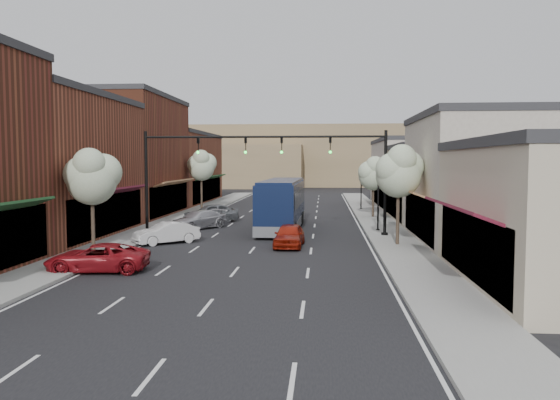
% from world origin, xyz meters
% --- Properties ---
extents(ground, '(160.00, 160.00, 0.00)m').
position_xyz_m(ground, '(0.00, 0.00, 0.00)').
color(ground, black).
rests_on(ground, ground).
extents(sidewalk_left, '(2.80, 73.00, 0.15)m').
position_xyz_m(sidewalk_left, '(-8.40, 18.50, 0.07)').
color(sidewalk_left, gray).
rests_on(sidewalk_left, ground).
extents(sidewalk_right, '(2.80, 73.00, 0.15)m').
position_xyz_m(sidewalk_right, '(8.40, 18.50, 0.07)').
color(sidewalk_right, gray).
rests_on(sidewalk_right, ground).
extents(curb_left, '(0.25, 73.00, 0.17)m').
position_xyz_m(curb_left, '(-7.00, 18.50, 0.07)').
color(curb_left, gray).
rests_on(curb_left, ground).
extents(curb_right, '(0.25, 73.00, 0.17)m').
position_xyz_m(curb_right, '(7.00, 18.50, 0.07)').
color(curb_right, gray).
rests_on(curb_right, ground).
extents(bldg_left_midnear, '(10.14, 14.10, 9.40)m').
position_xyz_m(bldg_left_midnear, '(-14.23, 6.00, 4.66)').
color(bldg_left_midnear, brown).
rests_on(bldg_left_midnear, ground).
extents(bldg_left_midfar, '(10.14, 14.10, 10.90)m').
position_xyz_m(bldg_left_midfar, '(-14.24, 20.00, 5.40)').
color(bldg_left_midfar, brown).
rests_on(bldg_left_midfar, ground).
extents(bldg_left_far, '(10.14, 18.10, 8.40)m').
position_xyz_m(bldg_left_far, '(-14.22, 36.00, 4.16)').
color(bldg_left_far, brown).
rests_on(bldg_left_far, ground).
extents(bldg_right_midnear, '(9.14, 12.10, 7.90)m').
position_xyz_m(bldg_right_midnear, '(13.72, 6.00, 3.91)').
color(bldg_right_midnear, beige).
rests_on(bldg_right_midnear, ground).
extents(bldg_right_midfar, '(9.14, 12.10, 6.40)m').
position_xyz_m(bldg_right_midfar, '(13.70, 18.00, 3.17)').
color(bldg_right_midfar, '#B4A68F').
rests_on(bldg_right_midfar, ground).
extents(bldg_right_far, '(9.14, 16.10, 7.40)m').
position_xyz_m(bldg_right_far, '(13.71, 32.00, 3.66)').
color(bldg_right_far, beige).
rests_on(bldg_right_far, ground).
extents(hill_far, '(120.00, 30.00, 12.00)m').
position_xyz_m(hill_far, '(0.00, 90.00, 6.00)').
color(hill_far, '#7A6647').
rests_on(hill_far, ground).
extents(hill_near, '(50.00, 20.00, 8.00)m').
position_xyz_m(hill_near, '(-25.00, 78.00, 4.00)').
color(hill_near, '#7A6647').
rests_on(hill_near, ground).
extents(signal_mast_right, '(8.22, 0.46, 7.00)m').
position_xyz_m(signal_mast_right, '(5.62, 8.00, 4.62)').
color(signal_mast_right, black).
rests_on(signal_mast_right, ground).
extents(signal_mast_left, '(8.22, 0.46, 7.00)m').
position_xyz_m(signal_mast_left, '(-5.62, 8.00, 4.62)').
color(signal_mast_left, black).
rests_on(signal_mast_left, ground).
extents(tree_right_near, '(2.85, 2.65, 5.95)m').
position_xyz_m(tree_right_near, '(8.35, 3.94, 4.45)').
color(tree_right_near, '#47382B').
rests_on(tree_right_near, ground).
extents(tree_right_far, '(2.85, 2.65, 5.43)m').
position_xyz_m(tree_right_far, '(8.35, 19.94, 3.99)').
color(tree_right_far, '#47382B').
rests_on(tree_right_far, ground).
extents(tree_left_near, '(2.85, 2.65, 5.69)m').
position_xyz_m(tree_left_near, '(-8.25, -0.06, 4.22)').
color(tree_left_near, '#47382B').
rests_on(tree_left_near, ground).
extents(tree_left_far, '(2.85, 2.65, 6.13)m').
position_xyz_m(tree_left_far, '(-8.25, 25.94, 4.60)').
color(tree_left_far, '#47382B').
rests_on(tree_left_far, ground).
extents(lamp_post_near, '(0.44, 0.44, 4.44)m').
position_xyz_m(lamp_post_near, '(7.80, 10.50, 3.01)').
color(lamp_post_near, black).
rests_on(lamp_post_near, ground).
extents(lamp_post_far, '(0.44, 0.44, 4.44)m').
position_xyz_m(lamp_post_far, '(7.80, 28.00, 3.01)').
color(lamp_post_far, black).
rests_on(lamp_post_far, ground).
extents(coach_bus, '(2.86, 11.94, 3.63)m').
position_xyz_m(coach_bus, '(0.97, 11.58, 1.89)').
color(coach_bus, '#0D1735').
rests_on(coach_bus, ground).
extents(red_hatchback, '(1.76, 4.04, 1.36)m').
position_xyz_m(red_hatchback, '(2.00, 3.38, 0.68)').
color(red_hatchback, maroon).
rests_on(red_hatchback, ground).
extents(parked_car_a, '(4.75, 2.53, 1.27)m').
position_xyz_m(parked_car_a, '(-6.20, -4.41, 0.64)').
color(parked_car_a, maroon).
rests_on(parked_car_a, ground).
extents(parked_car_b, '(3.92, 3.60, 1.30)m').
position_xyz_m(parked_car_b, '(-5.51, 4.08, 0.65)').
color(parked_car_b, silver).
rests_on(parked_car_b, ground).
extents(parked_car_c, '(4.31, 4.91, 1.36)m').
position_xyz_m(parked_car_c, '(-5.23, 11.35, 0.68)').
color(parked_car_c, '#A8A7AC').
rests_on(parked_car_c, ground).
extents(parked_car_d, '(4.82, 3.67, 1.53)m').
position_xyz_m(parked_car_d, '(-5.25, 15.85, 0.76)').
color(parked_car_d, '#5C5F64').
rests_on(parked_car_d, ground).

